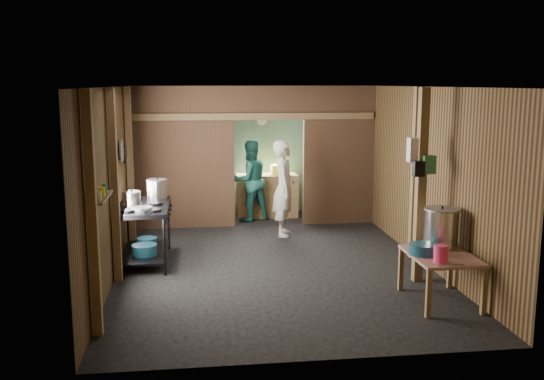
{
  "coord_description": "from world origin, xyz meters",
  "views": [
    {
      "loc": [
        -1.11,
        -8.88,
        2.66
      ],
      "look_at": [
        0.0,
        -0.2,
        1.1
      ],
      "focal_mm": 39.93,
      "sensor_mm": 36.0,
      "label": 1
    }
  ],
  "objects": [
    {
      "name": "partition_left",
      "position": [
        -1.32,
        2.2,
        1.3
      ],
      "size": [
        1.85,
        0.1,
        2.6
      ],
      "primitive_type": "cube",
      "color": "brown",
      "rests_on": "floor"
    },
    {
      "name": "wall_clock",
      "position": [
        0.25,
        3.4,
        1.9
      ],
      "size": [
        0.2,
        0.03,
        0.2
      ],
      "primitive_type": "cylinder",
      "rotation": [
        1.57,
        0.0,
        0.0
      ],
      "color": "silver",
      "rests_on": "wall_back"
    },
    {
      "name": "jar_white",
      "position": [
        -2.15,
        -2.35,
        1.47
      ],
      "size": [
        0.07,
        0.07,
        0.1
      ],
      "primitive_type": "cylinder",
      "color": "silver",
      "rests_on": "wall_shelf"
    },
    {
      "name": "blue_tub_back",
      "position": [
        -1.88,
        0.35,
        0.23
      ],
      "size": [
        0.31,
        0.31,
        0.12
      ],
      "primitive_type": "cylinder",
      "color": "#1B4F65",
      "rests_on": "gas_range"
    },
    {
      "name": "stove_pot_large",
      "position": [
        -1.71,
        0.51,
        1.02
      ],
      "size": [
        0.32,
        0.32,
        0.32
      ],
      "primitive_type": null,
      "rotation": [
        0.0,
        0.0,
        -0.02
      ],
      "color": "silver",
      "rests_on": "gas_range"
    },
    {
      "name": "bag_white",
      "position": [
        1.8,
        -1.22,
        1.78
      ],
      "size": [
        0.22,
        0.15,
        0.32
      ],
      "primitive_type": "cube",
      "color": "silver",
      "rests_on": "post_free"
    },
    {
      "name": "pan_lid_big",
      "position": [
        -2.21,
        0.4,
        1.65
      ],
      "size": [
        0.03,
        0.34,
        0.34
      ],
      "primitive_type": "cylinder",
      "rotation": [
        0.0,
        1.57,
        0.0
      ],
      "color": "#949498",
      "rests_on": "wall_left"
    },
    {
      "name": "cook",
      "position": [
        0.42,
        1.41,
        0.84
      ],
      "size": [
        0.49,
        0.67,
        1.68
      ],
      "primitive_type": "imported",
      "rotation": [
        0.0,
        0.0,
        1.42
      ],
      "color": "silver",
      "rests_on": "floor"
    },
    {
      "name": "worker_back",
      "position": [
        -0.07,
        2.65,
        0.79
      ],
      "size": [
        0.93,
        0.84,
        1.58
      ],
      "primitive_type": "imported",
      "rotation": [
        0.0,
        0.0,
        3.53
      ],
      "color": "#236A5F",
      "rests_on": "floor"
    },
    {
      "name": "wall_right",
      "position": [
        2.25,
        0.0,
        1.3
      ],
      "size": [
        0.0,
        7.0,
        2.6
      ],
      "primitive_type": "cube",
      "color": "brown",
      "rests_on": "ground"
    },
    {
      "name": "jar_green",
      "position": [
        -2.15,
        -1.88,
        1.47
      ],
      "size": [
        0.06,
        0.06,
        0.1
      ],
      "primitive_type": "cylinder",
      "color": "#33894E",
      "rests_on": "wall_shelf"
    },
    {
      "name": "yellow_tub",
      "position": [
        0.55,
        2.95,
        0.95
      ],
      "size": [
        0.34,
        0.34,
        0.19
      ],
      "primitive_type": "cylinder",
      "color": "#F5FC2D",
      "rests_on": "back_counter"
    },
    {
      "name": "blue_tub_front",
      "position": [
        -1.88,
        -0.16,
        0.25
      ],
      "size": [
        0.37,
        0.37,
        0.15
      ],
      "primitive_type": "cylinder",
      "color": "#1B4F65",
      "rests_on": "gas_range"
    },
    {
      "name": "wall_shelf",
      "position": [
        -2.15,
        -2.1,
        1.4
      ],
      "size": [
        0.14,
        0.8,
        0.03
      ],
      "primitive_type": "cube",
      "color": "#A4804B",
      "rests_on": "wall_left"
    },
    {
      "name": "frying_pan",
      "position": [
        -1.88,
        -0.36,
        0.9
      ],
      "size": [
        0.47,
        0.59,
        0.07
      ],
      "primitive_type": null,
      "rotation": [
        0.0,
        0.0,
        -0.37
      ],
      "color": "#949498",
      "rests_on": "gas_range"
    },
    {
      "name": "gas_range",
      "position": [
        -1.88,
        0.03,
        0.44
      ],
      "size": [
        0.76,
        1.49,
        0.88
      ],
      "primitive_type": null,
      "color": "black",
      "rests_on": "floor"
    },
    {
      "name": "post_left_b",
      "position": [
        -2.18,
        -0.8,
        1.3
      ],
      "size": [
        0.1,
        0.12,
        2.6
      ],
      "primitive_type": "cube",
      "color": "#A4804B",
      "rests_on": "floor"
    },
    {
      "name": "stove_saucepan",
      "position": [
        -2.05,
        0.5,
        0.93
      ],
      "size": [
        0.2,
        0.2,
        0.11
      ],
      "primitive_type": "cylinder",
      "rotation": [
        0.0,
        0.0,
        0.21
      ],
      "color": "silver",
      "rests_on": "gas_range"
    },
    {
      "name": "post_left_c",
      "position": [
        -2.18,
        1.2,
        1.3
      ],
      "size": [
        0.1,
        0.12,
        2.6
      ],
      "primitive_type": "cube",
      "color": "#A4804B",
      "rests_on": "floor"
    },
    {
      "name": "bag_black",
      "position": [
        1.78,
        -1.38,
        1.55
      ],
      "size": [
        0.14,
        0.1,
        0.2
      ],
      "primitive_type": "cube",
      "color": "black",
      "rests_on": "post_free"
    },
    {
      "name": "wall_left",
      "position": [
        -2.25,
        0.0,
        1.3
      ],
      "size": [
        0.0,
        7.0,
        2.6
      ],
      "primitive_type": "cube",
      "color": "brown",
      "rests_on": "ground"
    },
    {
      "name": "stove_pot_med",
      "position": [
        -2.05,
        0.0,
        0.97
      ],
      "size": [
        0.29,
        0.29,
        0.23
      ],
      "primitive_type": null,
      "rotation": [
        0.0,
        0.0,
        -0.08
      ],
      "color": "silver",
      "rests_on": "gas_range"
    },
    {
      "name": "floor",
      "position": [
        0.0,
        0.0,
        0.0
      ],
      "size": [
        4.5,
        7.0,
        0.0
      ],
      "primitive_type": "cube",
      "color": "black",
      "rests_on": "ground"
    },
    {
      "name": "post_right",
      "position": [
        2.18,
        -0.2,
        1.3
      ],
      "size": [
        0.1,
        0.12,
        2.6
      ],
      "primitive_type": "cube",
      "color": "#A4804B",
      "rests_on": "floor"
    },
    {
      "name": "prep_table",
      "position": [
        1.83,
        -2.11,
        0.3
      ],
      "size": [
        0.74,
        1.02,
        0.6
      ],
      "primitive_type": null,
      "color": "tan",
      "rests_on": "floor"
    },
    {
      "name": "red_cup",
      "position": [
        0.09,
        2.95,
        0.92
      ],
      "size": [
        0.12,
        0.12,
        0.14
      ],
      "primitive_type": "cylinder",
      "color": "#D24924",
      "rests_on": "back_counter"
    },
    {
      "name": "turquoise_panel",
      "position": [
        0.0,
        3.44,
        1.25
      ],
      "size": [
        4.4,
        0.06,
        2.5
      ],
      "primitive_type": "cube",
      "color": "#6AA79B",
      "rests_on": "wall_back"
    },
    {
      "name": "wash_basin",
      "position": [
        1.61,
        -2.08,
        0.67
      ],
      "size": [
        0.46,
        0.46,
        0.13
      ],
      "primitive_type": "cylinder",
      "rotation": [
        0.0,
        0.0,
        -0.41
      ],
      "color": "#1B4F65",
      "rests_on": "prep_table"
    },
    {
      "name": "post_free",
      "position": [
        1.85,
        -1.3,
        1.3
      ],
      "size": [
        0.12,
        0.12,
        2.6
      ],
      "primitive_type": "cube",
      "color": "#A4804B",
      "rests_on": "floor"
    },
    {
      "name": "pan_lid_small",
      "position": [
        -2.21,
        0.8,
        1.55
      ],
      "size": [
        0.03,
        0.3,
        0.3
      ],
      "primitive_type": "cylinder",
      "rotation": [
        0.0,
        1.57,
        0.0
      ],
      "color": "black",
      "rests_on": "wall_left"
    },
    {
      "name": "jar_yellow",
      "position": [
        -2.15,
        -2.1,
        1.47
      ],
      "size": [
        0.08,
        0.08,
        0.1
      ],
      "primitive_type": "cylinder",
      "color": "#F5FC2D",
      "rests_on": "wall_shelf"
    },
    {
      "name": "post_left_a",
      "position": [
        -2.18,
        -2.6,
        1.3
      ],
      "size": [
        0.1,
        0.12,
        2.6
      ],
      "primitive_type": "cube",
      "color": "#A4804B",
      "rests_on": "floor"
    },
    {
      "name": "partition_header",
      "position": [
        0.25,
        2.2,
        2.3
      ],
      "size": [
        1.3,
        0.1,
        0.6
      ],
      "primitive_type": "cube",
      "color": "brown",
      "rests_on": "wall_back"
    },
    {
      "name": "partition_right",
      "position": [
        1.57,
        2.2,
        1.3
      ],
      "size": [
        1.35,
        0.1,
        2.6
      ],
      "primitive_type": "cube",
      "color": "brown",
      "rests_on": "floor"
    },
    {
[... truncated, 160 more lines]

